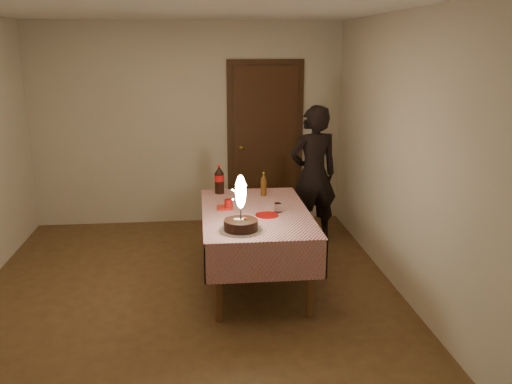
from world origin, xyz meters
TOP-DOWN VIEW (x-y plane):
  - ground at (0.00, 0.00)m, footprint 4.00×4.50m
  - room_shell at (0.03, 0.08)m, footprint 4.04×4.54m
  - dining_table at (0.65, 0.16)m, footprint 1.02×1.72m
  - birthday_cake at (0.47, -0.39)m, footprint 0.37×0.37m
  - red_plate at (0.74, 0.01)m, footprint 0.22×0.22m
  - red_cup at (0.40, 0.24)m, footprint 0.08×0.08m
  - clear_cup at (0.86, 0.10)m, footprint 0.07×0.07m
  - napkin_stack at (0.36, 0.27)m, footprint 0.15×0.15m
  - cola_bottle at (0.34, 0.86)m, footprint 0.10×0.10m
  - amber_bottle_right at (0.80, 0.72)m, footprint 0.06×0.06m
  - photographer at (1.46, 1.30)m, footprint 0.66×0.50m

SIDE VIEW (x-z plane):
  - ground at x=0.00m, z-range -0.01..0.01m
  - dining_table at x=0.65m, z-range 0.27..1.02m
  - red_plate at x=0.74m, z-range 0.75..0.75m
  - napkin_stack at x=0.36m, z-range 0.75..0.77m
  - clear_cup at x=0.86m, z-range 0.75..0.84m
  - red_cup at x=0.40m, z-range 0.75..0.85m
  - photographer at x=1.46m, z-range 0.00..1.64m
  - birthday_cake at x=0.47m, z-range 0.61..1.10m
  - amber_bottle_right at x=0.80m, z-range 0.74..0.99m
  - cola_bottle at x=0.34m, z-range 0.74..1.06m
  - room_shell at x=0.03m, z-range 0.34..2.96m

